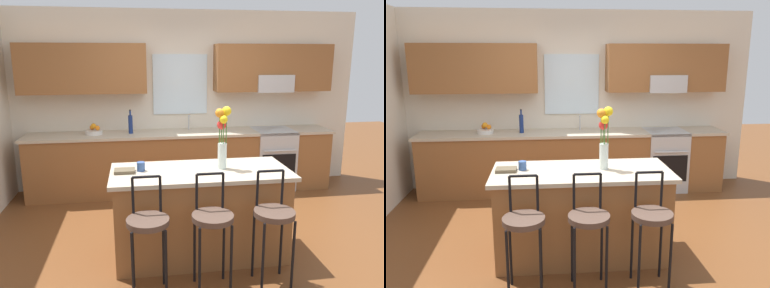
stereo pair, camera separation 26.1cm
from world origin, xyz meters
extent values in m
plane|color=brown|center=(0.00, 0.00, 0.00)|extent=(14.00, 14.00, 0.00)
cube|color=beige|center=(0.00, 2.06, 1.35)|extent=(5.60, 0.12, 2.70)
cube|color=brown|center=(-1.41, 1.83, 1.85)|extent=(1.78, 0.34, 0.70)
cube|color=brown|center=(1.41, 1.83, 1.85)|extent=(1.78, 0.34, 0.70)
cube|color=silver|center=(0.00, 1.99, 1.60)|extent=(0.83, 0.03, 0.90)
cube|color=#B7BABC|center=(1.41, 1.80, 1.62)|extent=(0.56, 0.36, 0.26)
cube|color=brown|center=(0.00, 1.70, 0.44)|extent=(4.50, 0.60, 0.88)
cube|color=#BCAD93|center=(0.00, 1.70, 0.90)|extent=(4.56, 0.64, 0.04)
cube|color=#B7BABC|center=(0.11, 1.70, 0.85)|extent=(0.54, 0.38, 0.11)
cylinder|color=#B7BABC|center=(0.11, 1.86, 1.03)|extent=(0.02, 0.02, 0.22)
cylinder|color=#B7BABC|center=(0.11, 1.80, 1.14)|extent=(0.02, 0.12, 0.02)
cube|color=#B7BABC|center=(1.41, 1.68, 0.46)|extent=(0.60, 0.60, 0.92)
cube|color=black|center=(1.41, 1.38, 0.40)|extent=(0.52, 0.02, 0.40)
cylinder|color=#B7BABC|center=(1.41, 1.35, 0.66)|extent=(0.50, 0.02, 0.02)
cube|color=brown|center=(-0.07, -0.25, 0.44)|extent=(1.69, 0.70, 0.88)
cube|color=#BCAD93|center=(-0.07, -0.25, 0.90)|extent=(1.77, 0.78, 0.04)
cylinder|color=black|center=(-0.76, -0.99, 0.33)|extent=(0.02, 0.02, 0.66)
cylinder|color=black|center=(-0.49, -0.99, 0.33)|extent=(0.02, 0.02, 0.66)
cylinder|color=black|center=(-0.76, -0.72, 0.33)|extent=(0.02, 0.02, 0.66)
cylinder|color=black|center=(-0.49, -0.72, 0.33)|extent=(0.02, 0.02, 0.66)
cylinder|color=#4C382D|center=(-0.62, -0.86, 0.69)|extent=(0.36, 0.36, 0.05)
cylinder|color=black|center=(-0.74, -0.72, 0.87)|extent=(0.02, 0.02, 0.32)
cylinder|color=black|center=(-0.51, -0.72, 0.87)|extent=(0.02, 0.02, 0.32)
cylinder|color=black|center=(-0.62, -0.72, 1.03)|extent=(0.23, 0.02, 0.02)
cylinder|color=black|center=(-0.21, -0.99, 0.33)|extent=(0.02, 0.02, 0.66)
cylinder|color=black|center=(0.06, -0.99, 0.33)|extent=(0.02, 0.02, 0.66)
cylinder|color=black|center=(-0.21, -0.72, 0.33)|extent=(0.02, 0.02, 0.66)
cylinder|color=black|center=(0.06, -0.72, 0.33)|extent=(0.02, 0.02, 0.66)
cylinder|color=#4C382D|center=(-0.07, -0.86, 0.69)|extent=(0.36, 0.36, 0.05)
cylinder|color=black|center=(-0.19, -0.72, 0.87)|extent=(0.02, 0.02, 0.32)
cylinder|color=black|center=(0.04, -0.72, 0.87)|extent=(0.02, 0.02, 0.32)
cylinder|color=black|center=(-0.07, -0.72, 1.03)|extent=(0.23, 0.02, 0.02)
cylinder|color=black|center=(0.34, -0.99, 0.33)|extent=(0.02, 0.02, 0.66)
cylinder|color=black|center=(0.61, -0.99, 0.33)|extent=(0.02, 0.02, 0.66)
cylinder|color=black|center=(0.34, -0.72, 0.33)|extent=(0.02, 0.02, 0.66)
cylinder|color=black|center=(0.61, -0.72, 0.33)|extent=(0.02, 0.02, 0.66)
cylinder|color=#4C382D|center=(0.48, -0.86, 0.69)|extent=(0.36, 0.36, 0.05)
cylinder|color=black|center=(0.36, -0.72, 0.87)|extent=(0.02, 0.02, 0.32)
cylinder|color=black|center=(0.59, -0.72, 0.87)|extent=(0.02, 0.02, 0.32)
cylinder|color=black|center=(0.48, -0.72, 1.03)|extent=(0.23, 0.02, 0.02)
cylinder|color=silver|center=(0.15, -0.23, 1.05)|extent=(0.09, 0.09, 0.26)
cylinder|color=#3D722D|center=(0.19, -0.22, 1.25)|extent=(0.01, 0.01, 0.50)
sphere|color=yellow|center=(0.19, -0.22, 1.50)|extent=(0.09, 0.09, 0.09)
cylinder|color=#3D722D|center=(0.14, -0.21, 1.18)|extent=(0.01, 0.01, 0.36)
sphere|color=red|center=(0.14, -0.21, 1.36)|extent=(0.09, 0.09, 0.09)
cylinder|color=#3D722D|center=(0.12, -0.22, 1.24)|extent=(0.01, 0.01, 0.48)
sphere|color=orange|center=(0.12, -0.22, 1.48)|extent=(0.09, 0.09, 0.09)
cylinder|color=#3D722D|center=(0.15, -0.26, 1.21)|extent=(0.01, 0.01, 0.43)
sphere|color=yellow|center=(0.15, -0.26, 1.42)|extent=(0.08, 0.08, 0.08)
cylinder|color=#33518C|center=(-0.66, -0.19, 0.97)|extent=(0.08, 0.08, 0.09)
cube|color=brown|center=(-0.82, -0.22, 0.94)|extent=(0.20, 0.15, 0.03)
cylinder|color=silver|center=(-1.29, 1.70, 0.95)|extent=(0.24, 0.24, 0.06)
sphere|color=orange|center=(-1.24, 1.70, 1.01)|extent=(0.07, 0.07, 0.07)
sphere|color=orange|center=(-1.32, 1.75, 1.01)|extent=(0.07, 0.07, 0.07)
sphere|color=orange|center=(-1.29, 1.70, 1.04)|extent=(0.08, 0.08, 0.08)
cylinder|color=navy|center=(-0.77, 1.70, 1.05)|extent=(0.06, 0.06, 0.27)
cylinder|color=navy|center=(-0.77, 1.70, 1.22)|extent=(0.03, 0.03, 0.07)
cylinder|color=black|center=(-0.77, 1.70, 1.26)|extent=(0.03, 0.03, 0.02)
camera|label=1|loc=(-0.70, -3.77, 2.02)|focal=35.18mm
camera|label=2|loc=(-0.44, -3.80, 2.02)|focal=35.18mm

